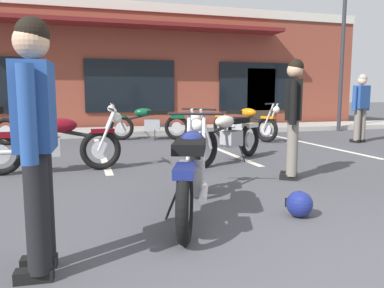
{
  "coord_description": "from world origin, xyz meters",
  "views": [
    {
      "loc": [
        -1.63,
        -1.52,
        1.2
      ],
      "look_at": [
        -0.24,
        3.21,
        0.55
      ],
      "focal_mm": 35.76,
      "sensor_mm": 36.0,
      "label": 1
    }
  ],
  "objects": [
    {
      "name": "motorcycle_orange_scrambler",
      "position": [
        0.88,
        4.74,
        0.46
      ],
      "size": [
        1.81,
        1.44,
        0.98
      ],
      "color": "black",
      "rests_on": "ground_plane"
    },
    {
      "name": "person_by_back_row",
      "position": [
        1.23,
        3.2,
        0.95
      ],
      "size": [
        0.42,
        0.56,
        1.68
      ],
      "color": "black",
      "rests_on": "ground_plane"
    },
    {
      "name": "motorcycle_red_sportbike",
      "position": [
        2.47,
        7.63,
        0.46
      ],
      "size": [
        1.26,
        1.92,
        0.98
      ],
      "color": "black",
      "rests_on": "ground_plane"
    },
    {
      "name": "brick_storefront_building",
      "position": [
        0.0,
        14.34,
        2.07
      ],
      "size": [
        17.07,
        7.23,
        4.14
      ],
      "color": "brown",
      "rests_on": "ground_plane"
    },
    {
      "name": "ground_plane",
      "position": [
        0.0,
        3.31,
        0.0
      ],
      "size": [
        80.0,
        80.0,
        0.0
      ],
      "primitive_type": "plane",
      "color": "#47474C"
    },
    {
      "name": "painted_stall_lines",
      "position": [
        0.0,
        6.52,
        0.0
      ],
      "size": [
        7.54,
        4.8,
        0.01
      ],
      "color": "silver",
      "rests_on": "ground_plane"
    },
    {
      "name": "helmet_on_pavement",
      "position": [
        0.4,
        1.66,
        0.13
      ],
      "size": [
        0.26,
        0.26,
        0.26
      ],
      "color": "navy",
      "rests_on": "ground_plane"
    },
    {
      "name": "motorcycle_black_cruiser",
      "position": [
        -2.03,
        4.6,
        0.46
      ],
      "size": [
        2.11,
        0.66,
        0.98
      ],
      "color": "black",
      "rests_on": "ground_plane"
    },
    {
      "name": "sidewalk_kerb",
      "position": [
        0.0,
        10.12,
        0.07
      ],
      "size": [
        22.0,
        1.8,
        0.14
      ],
      "primitive_type": "cube",
      "color": "#A8A59E",
      "rests_on": "ground_plane"
    },
    {
      "name": "parking_lot_lamp_post",
      "position": [
        6.44,
        8.91,
        3.11
      ],
      "size": [
        0.24,
        0.76,
        4.77
      ],
      "color": "#2D2D33",
      "rests_on": "ground_plane"
    },
    {
      "name": "motorcycle_green_cafe_racer",
      "position": [
        0.08,
        8.34,
        0.46
      ],
      "size": [
        2.08,
        0.82,
        0.98
      ],
      "color": "black",
      "rests_on": "ground_plane"
    },
    {
      "name": "motorcycle_foreground_classic",
      "position": [
        -0.59,
        2.03,
        0.46
      ],
      "size": [
        1.03,
        2.02,
        0.98
      ],
      "color": "black",
      "rests_on": "ground_plane"
    },
    {
      "name": "person_in_shorts_foreground",
      "position": [
        -1.9,
        1.1,
        0.95
      ],
      "size": [
        0.29,
        0.6,
        1.68
      ],
      "color": "black",
      "rests_on": "ground_plane"
    },
    {
      "name": "person_in_black_shirt",
      "position": [
        4.98,
        6.32,
        0.95
      ],
      "size": [
        0.61,
        0.34,
        1.68
      ],
      "color": "black",
      "rests_on": "ground_plane"
    }
  ]
}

